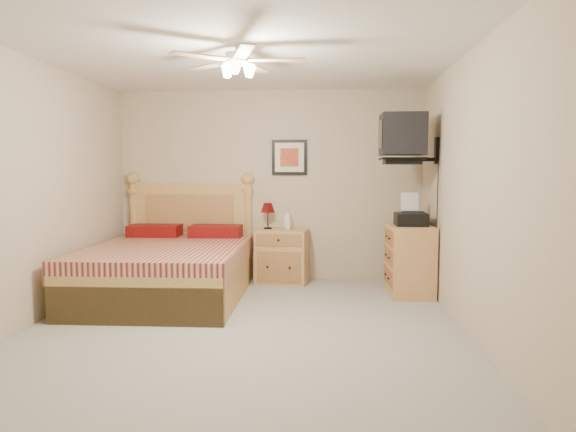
{
  "coord_description": "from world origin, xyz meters",
  "views": [
    {
      "loc": [
        0.73,
        -4.53,
        1.44
      ],
      "look_at": [
        0.35,
        0.9,
        0.96
      ],
      "focal_mm": 32.0,
      "sensor_mm": 36.0,
      "label": 1
    }
  ],
  "objects": [
    {
      "name": "wall_tv",
      "position": [
        1.75,
        1.34,
        1.81
      ],
      "size": [
        0.56,
        0.46,
        0.58
      ],
      "primitive_type": null,
      "color": "black",
      "rests_on": "wall_right"
    },
    {
      "name": "bed",
      "position": [
        -1.05,
        1.12,
        0.71
      ],
      "size": [
        1.72,
        2.23,
        1.43
      ],
      "primitive_type": null,
      "rotation": [
        0.0,
        0.0,
        0.02
      ],
      "color": "#A77F41",
      "rests_on": "ground"
    },
    {
      "name": "ceiling",
      "position": [
        0.0,
        0.0,
        2.5
      ],
      "size": [
        4.0,
        4.5,
        0.04
      ],
      "primitive_type": "cube",
      "color": "white",
      "rests_on": "ground"
    },
    {
      "name": "dresser",
      "position": [
        1.73,
        1.47,
        0.41
      ],
      "size": [
        0.5,
        0.7,
        0.82
      ],
      "primitive_type": "cube",
      "rotation": [
        0.0,
        0.0,
        0.03
      ],
      "color": "#A47547",
      "rests_on": "ground"
    },
    {
      "name": "fax_machine",
      "position": [
        1.72,
        1.41,
        1.0
      ],
      "size": [
        0.36,
        0.38,
        0.38
      ],
      "primitive_type": null,
      "rotation": [
        0.0,
        0.0,
        -0.01
      ],
      "color": "black",
      "rests_on": "dresser"
    },
    {
      "name": "wall_right",
      "position": [
        2.0,
        0.0,
        1.25
      ],
      "size": [
        0.04,
        4.5,
        2.5
      ],
      "primitive_type": "cube",
      "color": "tan",
      "rests_on": "ground"
    },
    {
      "name": "nightstand",
      "position": [
        0.19,
        2.0,
        0.35
      ],
      "size": [
        0.68,
        0.54,
        0.69
      ],
      "primitive_type": "cube",
      "rotation": [
        0.0,
        0.0,
        -0.09
      ],
      "color": "tan",
      "rests_on": "ground"
    },
    {
      "name": "magazine_lower",
      "position": [
        1.69,
        1.71,
        0.83
      ],
      "size": [
        0.24,
        0.28,
        0.02
      ],
      "primitive_type": "imported",
      "rotation": [
        0.0,
        0.0,
        -0.35
      ],
      "color": "#A8A087",
      "rests_on": "dresser"
    },
    {
      "name": "ceiling_fan",
      "position": [
        0.0,
        -0.2,
        2.36
      ],
      "size": [
        1.14,
        1.14,
        0.28
      ],
      "primitive_type": null,
      "color": "silver",
      "rests_on": "ceiling"
    },
    {
      "name": "table_lamp",
      "position": [
        0.0,
        2.06,
        0.86
      ],
      "size": [
        0.2,
        0.2,
        0.34
      ],
      "primitive_type": null,
      "rotation": [
        0.0,
        0.0,
        0.11
      ],
      "color": "#580809",
      "rests_on": "nightstand"
    },
    {
      "name": "floor",
      "position": [
        0.0,
        0.0,
        0.0
      ],
      "size": [
        4.5,
        4.5,
        0.0
      ],
      "primitive_type": "plane",
      "color": "gray",
      "rests_on": "ground"
    },
    {
      "name": "wall_front",
      "position": [
        0.0,
        -2.25,
        1.25
      ],
      "size": [
        4.0,
        0.04,
        2.5
      ],
      "primitive_type": "cube",
      "color": "tan",
      "rests_on": "ground"
    },
    {
      "name": "wall_back",
      "position": [
        0.0,
        2.25,
        1.25
      ],
      "size": [
        4.0,
        0.04,
        2.5
      ],
      "primitive_type": "cube",
      "color": "tan",
      "rests_on": "ground"
    },
    {
      "name": "magazine_upper",
      "position": [
        1.72,
        1.7,
        0.85
      ],
      "size": [
        0.23,
        0.31,
        0.02
      ],
      "primitive_type": "imported",
      "rotation": [
        0.0,
        0.0,
        -0.03
      ],
      "color": "gray",
      "rests_on": "magazine_lower"
    },
    {
      "name": "wall_left",
      "position": [
        -2.0,
        0.0,
        1.25
      ],
      "size": [
        0.04,
        4.5,
        2.5
      ],
      "primitive_type": "cube",
      "color": "tan",
      "rests_on": "ground"
    },
    {
      "name": "framed_picture",
      "position": [
        0.27,
        2.23,
        1.62
      ],
      "size": [
        0.46,
        0.04,
        0.46
      ],
      "primitive_type": "cube",
      "color": "black",
      "rests_on": "wall_back"
    },
    {
      "name": "lotion_bottle",
      "position": [
        0.26,
        2.04,
        0.82
      ],
      "size": [
        0.12,
        0.12,
        0.25
      ],
      "primitive_type": "imported",
      "rotation": [
        0.0,
        0.0,
        -0.24
      ],
      "color": "silver",
      "rests_on": "nightstand"
    }
  ]
}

